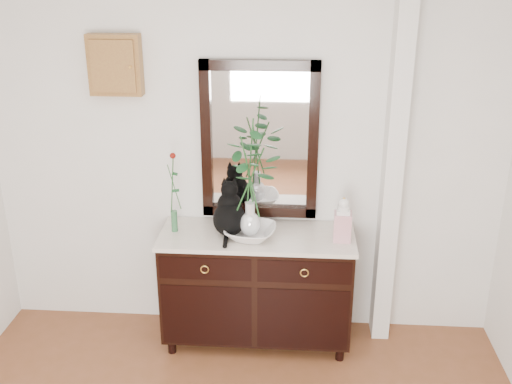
# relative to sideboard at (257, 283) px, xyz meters

# --- Properties ---
(wall_back) EXTENTS (3.60, 0.04, 2.70)m
(wall_back) POSITION_rel_sideboard_xyz_m (-0.10, 0.25, 0.88)
(wall_back) COLOR silver
(wall_back) RESTS_ON ground
(pilaster) EXTENTS (0.12, 0.20, 2.70)m
(pilaster) POSITION_rel_sideboard_xyz_m (0.90, 0.17, 0.88)
(pilaster) COLOR silver
(pilaster) RESTS_ON ground
(sideboard) EXTENTS (1.33, 0.52, 0.82)m
(sideboard) POSITION_rel_sideboard_xyz_m (0.00, 0.00, 0.00)
(sideboard) COLOR black
(sideboard) RESTS_ON ground
(wall_mirror) EXTENTS (0.80, 0.06, 1.10)m
(wall_mirror) POSITION_rel_sideboard_xyz_m (-0.00, 0.24, 0.97)
(wall_mirror) COLOR black
(wall_mirror) RESTS_ON wall_back
(key_cabinet) EXTENTS (0.35, 0.10, 0.40)m
(key_cabinet) POSITION_rel_sideboard_xyz_m (-0.95, 0.21, 1.48)
(key_cabinet) COLOR brown
(key_cabinet) RESTS_ON wall_back
(cat) EXTENTS (0.27, 0.33, 0.36)m
(cat) POSITION_rel_sideboard_xyz_m (-0.19, 0.01, 0.56)
(cat) COLOR black
(cat) RESTS_ON sideboard
(lotus_bowl) EXTENTS (0.39, 0.39, 0.08)m
(lotus_bowl) POSITION_rel_sideboard_xyz_m (-0.04, -0.06, 0.42)
(lotus_bowl) COLOR white
(lotus_bowl) RESTS_ON sideboard
(vase_branches) EXTENTS (0.50, 0.50, 0.83)m
(vase_branches) POSITION_rel_sideboard_xyz_m (-0.04, -0.06, 0.81)
(vase_branches) COLOR silver
(vase_branches) RESTS_ON lotus_bowl
(bud_vase_rose) EXTENTS (0.07, 0.07, 0.58)m
(bud_vase_rose) POSITION_rel_sideboard_xyz_m (-0.57, 0.02, 0.67)
(bud_vase_rose) COLOR #31683F
(bud_vase_rose) RESTS_ON sideboard
(ginger_jar) EXTENTS (0.12, 0.12, 0.31)m
(ginger_jar) POSITION_rel_sideboard_xyz_m (0.57, -0.04, 0.53)
(ginger_jar) COLOR white
(ginger_jar) RESTS_ON sideboard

